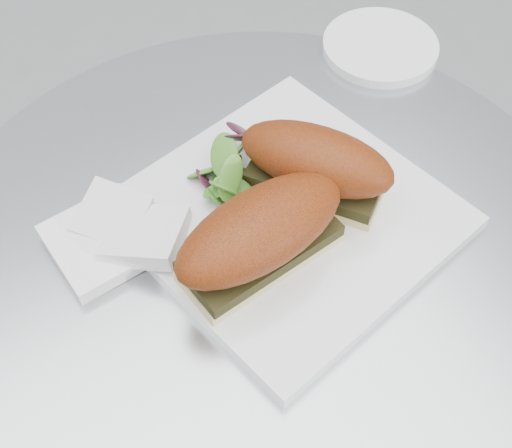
{
  "coord_description": "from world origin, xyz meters",
  "views": [
    {
      "loc": [
        -0.2,
        -0.36,
        1.32
      ],
      "look_at": [
        -0.0,
        0.01,
        0.77
      ],
      "focal_mm": 50.0,
      "sensor_mm": 36.0,
      "label": 1
    }
  ],
  "objects_px": {
    "plate": "(287,216)",
    "sandwich_left": "(260,234)",
    "sandwich_right": "(316,165)",
    "saucer": "(380,47)"
  },
  "relations": [
    {
      "from": "plate",
      "to": "sandwich_left",
      "type": "height_order",
      "value": "sandwich_left"
    },
    {
      "from": "sandwich_right",
      "to": "sandwich_left",
      "type": "bearing_deg",
      "value": -99.59
    },
    {
      "from": "saucer",
      "to": "sandwich_left",
      "type": "bearing_deg",
      "value": -143.14
    },
    {
      "from": "plate",
      "to": "sandwich_left",
      "type": "distance_m",
      "value": 0.08
    },
    {
      "from": "sandwich_left",
      "to": "sandwich_right",
      "type": "bearing_deg",
      "value": 19.51
    },
    {
      "from": "plate",
      "to": "sandwich_left",
      "type": "bearing_deg",
      "value": -143.56
    },
    {
      "from": "plate",
      "to": "sandwich_right",
      "type": "height_order",
      "value": "sandwich_right"
    },
    {
      "from": "saucer",
      "to": "plate",
      "type": "bearing_deg",
      "value": -143.04
    },
    {
      "from": "sandwich_left",
      "to": "sandwich_right",
      "type": "distance_m",
      "value": 0.1
    },
    {
      "from": "plate",
      "to": "saucer",
      "type": "distance_m",
      "value": 0.3
    }
  ]
}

